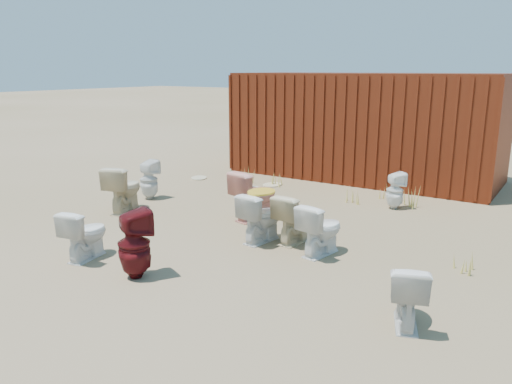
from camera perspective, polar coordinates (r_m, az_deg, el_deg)
The scene contains 22 objects.
ground at distance 7.77m, azimuth -2.45°, elevation -4.83°, with size 100.00×100.00×0.00m, color brown.
shipping_container at distance 12.03m, azimuth 12.29°, elevation 7.41°, with size 6.00×2.40×2.40m, color #4D1A0C.
toilet_front_a at distance 7.08m, azimuth -18.95°, elevation -4.54°, with size 0.39×0.68×0.69m, color white.
toilet_front_pink at distance 8.41m, azimuth -0.18°, elevation -0.34°, with size 0.47×0.83×0.85m, color #F09A8B.
toilet_front_c at distance 6.89m, azimuth 7.42°, elevation -4.21°, with size 0.41×0.71×0.73m, color white.
toilet_front_maroon at distance 6.24m, azimuth -13.74°, elevation -5.80°, with size 0.39×0.40×0.86m, color #530E11.
toilet_front_e at distance 5.25m, azimuth 16.89°, elevation -11.03°, with size 0.37×0.66×0.67m, color silver.
toilet_back_a at distance 9.97m, azimuth -12.14°, elevation 1.38°, with size 0.35×0.35×0.77m, color white.
toilet_back_beige_left at distance 9.19m, azimuth -14.88°, elevation 0.39°, with size 0.47×0.82×0.84m, color beige.
toilet_back_beige_right at distance 7.33m, azimuth 4.49°, elevation -2.98°, with size 0.41×0.72×0.74m, color beige.
toilet_back_yellowlid at distance 7.34m, azimuth 0.62°, elevation -2.89°, with size 0.42×0.73×0.74m, color white.
toilet_back_e at distance 9.41m, azimuth 15.59°, elevation 0.16°, with size 0.31×0.31×0.68m, color white.
yellow_lid at distance 7.24m, azimuth 0.62°, elevation 0.03°, with size 0.38×0.47×0.03m, color gold.
loose_tank at distance 9.28m, azimuth 0.21°, elevation -0.57°, with size 0.50×0.20×0.35m, color white.
loose_lid_near at distance 10.98m, azimuth 1.86°, elevation 0.83°, with size 0.38×0.49×0.02m, color beige.
loose_lid_far at distance 11.74m, azimuth -6.55°, elevation 1.61°, with size 0.36×0.47×0.02m, color #C1B38B.
weed_clump_a at distance 11.25m, azimuth -0.92°, elevation 1.91°, with size 0.36×0.36×0.31m, color gold.
weed_clump_b at distance 9.74m, azimuth 11.01°, elevation -0.22°, with size 0.32×0.32×0.32m, color gold.
weed_clump_c at distance 9.63m, azimuth 16.95°, elevation -0.60°, with size 0.36×0.36×0.37m, color gold.
weed_clump_d at distance 10.91m, azimuth 2.24°, elevation 1.41°, with size 0.30×0.30×0.27m, color gold.
weed_clump_e at distance 10.22m, azimuth 14.75°, elevation 0.21°, with size 0.34×0.34×0.31m, color gold.
weed_clump_f at distance 6.88m, azimuth 22.66°, elevation -7.45°, with size 0.28×0.28×0.23m, color gold.
Camera 1 is at (4.33, -5.95, 2.49)m, focal length 35.00 mm.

